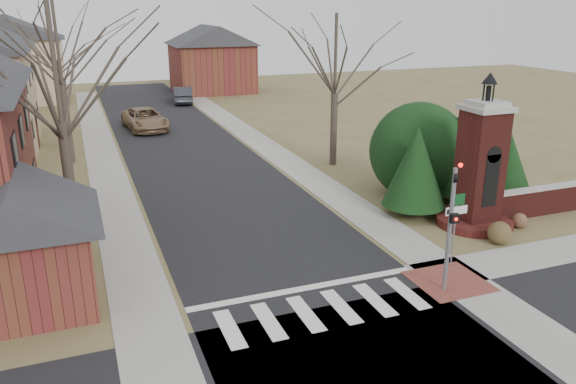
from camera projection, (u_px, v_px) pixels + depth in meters
name	position (u px, v px, depth m)	size (l,w,h in m)	color
ground	(335.00, 323.00, 16.66)	(120.00, 120.00, 0.00)	brown
main_street	(188.00, 152.00, 36.15)	(8.00, 70.00, 0.01)	black
cross_street	(386.00, 383.00, 14.00)	(120.00, 8.00, 0.01)	black
crosswalk_zone	(323.00, 310.00, 17.37)	(8.00, 2.20, 0.02)	silver
stop_bar	(305.00, 288.00, 18.69)	(8.00, 0.35, 0.02)	silver
sidewalk_right_main	(264.00, 145.00, 37.91)	(2.00, 60.00, 0.02)	gray
sidewalk_left	(103.00, 159.00, 34.39)	(2.00, 60.00, 0.02)	gray
curb_apron	(449.00, 281.00, 19.17)	(2.40, 2.40, 0.02)	brown
traffic_signal_pole	(451.00, 217.00, 17.81)	(0.28, 0.41, 4.50)	slate
sign_post	(456.00, 216.00, 19.70)	(0.90, 0.07, 2.75)	slate
brick_gate_monument	(479.00, 177.00, 23.45)	(3.20, 3.20, 6.47)	#511C18
brick_garden_wall	(556.00, 198.00, 25.46)	(7.50, 0.50, 1.30)	#511C18
garage_left	(19.00, 239.00, 17.04)	(4.80, 4.80, 4.29)	maroon
house_distant_left	(7.00, 57.00, 53.77)	(10.80, 8.80, 8.53)	tan
house_distant_right	(211.00, 57.00, 60.75)	(8.80, 8.80, 7.30)	maroon
evergreen_near	(416.00, 166.00, 24.58)	(2.80, 2.80, 4.10)	#473D33
evergreen_mid	(461.00, 147.00, 26.67)	(3.40, 3.40, 4.70)	#473D33
evergreen_far	(508.00, 162.00, 26.68)	(2.40, 2.40, 3.30)	#473D33
evergreen_mass	(419.00, 147.00, 27.37)	(4.80, 4.80, 4.80)	black
bare_tree_0	(52.00, 43.00, 19.83)	(8.05, 8.05, 11.15)	#473D33
bare_tree_1	(55.00, 23.00, 31.24)	(8.40, 8.40, 11.64)	#473D33
bare_tree_2	(51.00, 32.00, 42.91)	(7.35, 7.35, 10.19)	#473D33
bare_tree_3	(336.00, 49.00, 31.27)	(7.00, 7.00, 9.70)	#473D33
pickup_truck	(145.00, 119.00, 42.42)	(2.68, 5.81, 1.62)	#8A6C4B
distant_car	(183.00, 95.00, 54.08)	(1.68, 4.82, 1.59)	#33343A
dry_shrub_left	(499.00, 233.00, 22.09)	(0.92, 0.92, 0.92)	brown
dry_shrub_right	(520.00, 221.00, 23.74)	(0.64, 0.64, 0.64)	brown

